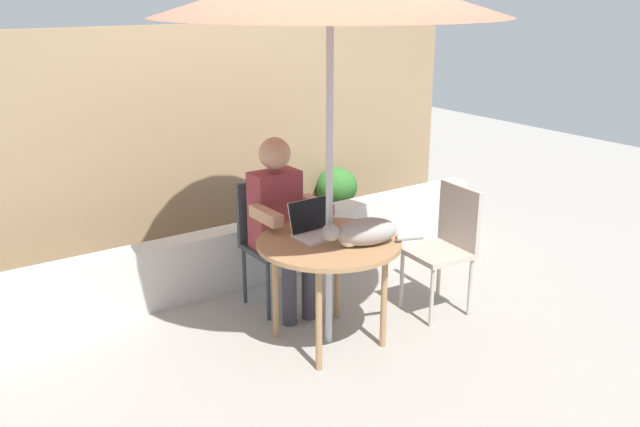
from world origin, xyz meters
TOP-DOWN VIEW (x-y plane):
  - ground_plane at (0.00, 0.00)m, footprint 14.00×14.00m
  - fence_back at (0.00, 1.88)m, footprint 5.20×0.08m
  - planter_wall_low at (0.00, 1.14)m, footprint 4.68×0.20m
  - patio_table at (0.00, 0.00)m, footprint 0.91×0.91m
  - chair_occupied at (0.00, 0.74)m, footprint 0.40×0.40m
  - chair_empty at (0.96, -0.08)m, footprint 0.43×0.43m
  - person_seated at (0.00, 0.58)m, footprint 0.48×0.48m
  - laptop at (-0.01, 0.15)m, footprint 0.31×0.26m
  - cat at (0.12, -0.18)m, footprint 0.62×0.30m
  - potted_plant_near_fence at (1.27, 1.66)m, footprint 0.38×0.38m

SIDE VIEW (x-z plane):
  - ground_plane at x=0.00m, z-range 0.00..0.00m
  - planter_wall_low at x=0.00m, z-range 0.00..0.47m
  - potted_plant_near_fence at x=1.27m, z-range 0.02..0.65m
  - chair_occupied at x=0.00m, z-range 0.08..0.99m
  - chair_empty at x=0.96m, z-range 0.08..0.99m
  - patio_table at x=0.00m, z-range 0.29..0.99m
  - person_seated at x=0.00m, z-range 0.08..1.33m
  - laptop at x=-0.01m, z-range 0.66..0.88m
  - cat at x=0.12m, z-range 0.70..0.88m
  - fence_back at x=0.00m, z-range 0.00..1.94m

